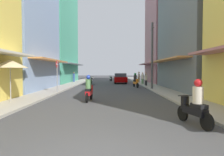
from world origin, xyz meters
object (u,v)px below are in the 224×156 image
Objects in this scene: pedestrian_far at (146,80)px; utility_pole at (152,56)px; motorbike_orange at (135,81)px; pedestrian_foreground at (142,78)px; vendor_umbrella at (10,64)px; street_sign_no_entry at (57,72)px; motorbike_white at (91,80)px; parked_car at (120,78)px; pedestrian_midway at (74,77)px; motorbike_silver at (111,78)px; motorbike_red at (89,89)px; pedestrian_crossing at (139,76)px; motorbike_black at (194,105)px.

utility_pole reaches higher than pedestrian_far.
pedestrian_foreground reaches higher than motorbike_orange.
street_sign_no_entry is at bearing 76.79° from vendor_umbrella.
motorbike_white is 0.44× the size of parked_car.
pedestrian_midway is 0.25× the size of utility_pole.
vendor_umbrella reaches higher than parked_car.
motorbike_orange is 1.11× the size of pedestrian_midway.
utility_pole is (4.01, -15.27, 2.75)m from motorbike_silver.
pedestrian_far is at bearing 63.94° from motorbike_red.
street_sign_no_entry is (-6.98, -5.70, 1.01)m from motorbike_orange.
motorbike_red is 1.00× the size of motorbike_white.
pedestrian_crossing is (9.94, 0.45, 0.14)m from pedestrian_midway.
street_sign_no_entry is at bearing -102.95° from motorbike_silver.
utility_pole is at bearing -91.52° from pedestrian_far.
motorbike_red is 15.10m from pedestrian_foreground.
pedestrian_crossing reaches higher than motorbike_silver.
pedestrian_crossing is at bearing 63.69° from vendor_umbrella.
motorbike_orange is (2.79, -12.51, 0.20)m from motorbike_silver.
pedestrian_crossing reaches higher than motorbike_black.
motorbike_orange is 0.43× the size of parked_car.
pedestrian_foreground reaches higher than motorbike_silver.
pedestrian_crossing is at bearing 36.26° from parked_car.
parked_car is 2.56× the size of pedestrian_midway.
vendor_umbrella reaches higher than motorbike_red.
pedestrian_far is (2.73, -5.60, 0.05)m from parked_car.
motorbike_white is 17.68m from vendor_umbrella.
pedestrian_foreground is at bearing -17.89° from motorbike_white.
pedestrian_crossing is 0.26× the size of utility_pole.
pedestrian_midway reaches higher than motorbike_silver.
motorbike_orange is at bearing -108.00° from pedestrian_foreground.
pedestrian_far reaches higher than parked_car.
pedestrian_far is 0.25× the size of utility_pole.
motorbike_red is 0.74× the size of vendor_umbrella.
street_sign_no_entry reaches higher than parked_car.
vendor_umbrella is (-4.19, -1.05, 1.51)m from motorbike_red.
parked_car is at bearing 105.45° from utility_pole.
pedestrian_crossing is (5.52, 18.59, 0.24)m from motorbike_red.
motorbike_black reaches higher than parked_car.
parked_car is (4.09, 0.08, 0.24)m from motorbike_white.
street_sign_no_entry is (1.40, -14.17, 0.92)m from pedestrian_midway.
pedestrian_foreground is (2.85, -2.32, 0.06)m from parked_car.
motorbike_red is 1.08× the size of pedestrian_crossing.
motorbike_black is 1.06× the size of pedestrian_crossing.
street_sign_no_entry is at bearing -120.26° from pedestrian_crossing.
motorbike_red is at bearing -93.03° from motorbike_silver.
vendor_umbrella reaches higher than pedestrian_foreground.
motorbike_white is at bearing 125.43° from utility_pole.
pedestrian_foreground is (0.12, 3.29, 0.01)m from pedestrian_far.
motorbike_orange is 1.07× the size of pedestrian_crossing.
vendor_umbrella is at bearing -139.69° from utility_pole.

